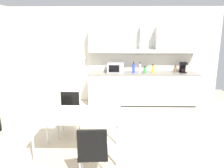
{
  "coord_description": "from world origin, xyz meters",
  "views": [
    {
      "loc": [
        0.32,
        -3.78,
        2.08
      ],
      "look_at": [
        0.22,
        0.7,
        1.0
      ],
      "focal_mm": 35.0,
      "sensor_mm": 36.0,
      "label": 1
    }
  ],
  "objects_px": {
    "dining_table": "(78,116)",
    "bottle_brown": "(175,69)",
    "chair_far_left": "(69,109)",
    "chair_near_right": "(93,150)",
    "bottle_green": "(145,70)",
    "coffee_maker": "(183,67)",
    "microwave": "(115,68)",
    "bottle_yellow": "(153,69)",
    "bottle_blue": "(133,68)",
    "bottle_white": "(140,68)",
    "pendant_lamp": "(75,51)"
  },
  "relations": [
    {
      "from": "microwave",
      "to": "bottle_brown",
      "type": "relative_size",
      "value": 2.34
    },
    {
      "from": "microwave",
      "to": "bottle_yellow",
      "type": "bearing_deg",
      "value": -1.21
    },
    {
      "from": "dining_table",
      "to": "bottle_brown",
      "type": "bearing_deg",
      "value": 50.15
    },
    {
      "from": "bottle_blue",
      "to": "bottle_green",
      "type": "relative_size",
      "value": 1.6
    },
    {
      "from": "dining_table",
      "to": "chair_far_left",
      "type": "distance_m",
      "value": 0.87
    },
    {
      "from": "coffee_maker",
      "to": "chair_far_left",
      "type": "bearing_deg",
      "value": -145.25
    },
    {
      "from": "bottle_green",
      "to": "coffee_maker",
      "type": "bearing_deg",
      "value": 2.78
    },
    {
      "from": "bottle_yellow",
      "to": "dining_table",
      "type": "distance_m",
      "value": 3.21
    },
    {
      "from": "bottle_green",
      "to": "bottle_brown",
      "type": "distance_m",
      "value": 0.89
    },
    {
      "from": "chair_far_left",
      "to": "chair_near_right",
      "type": "relative_size",
      "value": 1.0
    },
    {
      "from": "bottle_yellow",
      "to": "bottle_white",
      "type": "relative_size",
      "value": 0.85
    },
    {
      "from": "bottle_green",
      "to": "dining_table",
      "type": "distance_m",
      "value": 3.09
    },
    {
      "from": "bottle_blue",
      "to": "bottle_white",
      "type": "distance_m",
      "value": 0.21
    },
    {
      "from": "dining_table",
      "to": "pendant_lamp",
      "type": "distance_m",
      "value": 1.08
    },
    {
      "from": "microwave",
      "to": "bottle_blue",
      "type": "bearing_deg",
      "value": -5.69
    },
    {
      "from": "chair_near_right",
      "to": "bottle_green",
      "type": "bearing_deg",
      "value": 72.33
    },
    {
      "from": "chair_near_right",
      "to": "bottle_brown",
      "type": "bearing_deg",
      "value": 60.79
    },
    {
      "from": "pendant_lamp",
      "to": "bottle_yellow",
      "type": "bearing_deg",
      "value": 58.38
    },
    {
      "from": "microwave",
      "to": "chair_far_left",
      "type": "distance_m",
      "value": 2.23
    },
    {
      "from": "microwave",
      "to": "coffee_maker",
      "type": "height_order",
      "value": "coffee_maker"
    },
    {
      "from": "microwave",
      "to": "bottle_yellow",
      "type": "height_order",
      "value": "microwave"
    },
    {
      "from": "bottle_yellow",
      "to": "dining_table",
      "type": "relative_size",
      "value": 0.18
    },
    {
      "from": "dining_table",
      "to": "bottle_blue",
      "type": "bearing_deg",
      "value": 67.31
    },
    {
      "from": "bottle_white",
      "to": "chair_near_right",
      "type": "distance_m",
      "value": 3.74
    },
    {
      "from": "coffee_maker",
      "to": "bottle_blue",
      "type": "height_order",
      "value": "bottle_blue"
    },
    {
      "from": "microwave",
      "to": "bottle_yellow",
      "type": "relative_size",
      "value": 1.87
    },
    {
      "from": "bottle_green",
      "to": "chair_near_right",
      "type": "relative_size",
      "value": 0.23
    },
    {
      "from": "bottle_yellow",
      "to": "dining_table",
      "type": "bearing_deg",
      "value": -121.62
    },
    {
      "from": "microwave",
      "to": "chair_near_right",
      "type": "height_order",
      "value": "microwave"
    },
    {
      "from": "bottle_blue",
      "to": "bottle_brown",
      "type": "distance_m",
      "value": 1.21
    },
    {
      "from": "chair_far_left",
      "to": "pendant_lamp",
      "type": "distance_m",
      "value": 1.52
    },
    {
      "from": "bottle_yellow",
      "to": "bottle_brown",
      "type": "distance_m",
      "value": 0.66
    },
    {
      "from": "bottle_yellow",
      "to": "bottle_green",
      "type": "distance_m",
      "value": 0.23
    },
    {
      "from": "bottle_white",
      "to": "dining_table",
      "type": "bearing_deg",
      "value": -115.27
    },
    {
      "from": "bottle_blue",
      "to": "bottle_white",
      "type": "height_order",
      "value": "bottle_blue"
    },
    {
      "from": "dining_table",
      "to": "chair_far_left",
      "type": "height_order",
      "value": "chair_far_left"
    },
    {
      "from": "bottle_blue",
      "to": "chair_far_left",
      "type": "relative_size",
      "value": 0.37
    },
    {
      "from": "coffee_maker",
      "to": "pendant_lamp",
      "type": "xyz_separation_m",
      "value": [
        -2.53,
        -2.77,
        0.7
      ]
    },
    {
      "from": "microwave",
      "to": "coffee_maker",
      "type": "distance_m",
      "value": 1.92
    },
    {
      "from": "dining_table",
      "to": "chair_near_right",
      "type": "xyz_separation_m",
      "value": [
        0.33,
        -0.79,
        -0.17
      ]
    },
    {
      "from": "microwave",
      "to": "chair_near_right",
      "type": "distance_m",
      "value": 3.58
    },
    {
      "from": "bottle_green",
      "to": "bottle_white",
      "type": "distance_m",
      "value": 0.15
    },
    {
      "from": "bottle_blue",
      "to": "dining_table",
      "type": "height_order",
      "value": "bottle_blue"
    },
    {
      "from": "pendant_lamp",
      "to": "bottle_white",
      "type": "bearing_deg",
      "value": 64.73
    },
    {
      "from": "microwave",
      "to": "dining_table",
      "type": "bearing_deg",
      "value": -102.64
    },
    {
      "from": "coffee_maker",
      "to": "dining_table",
      "type": "xyz_separation_m",
      "value": [
        -2.53,
        -2.77,
        -0.38
      ]
    },
    {
      "from": "bottle_yellow",
      "to": "chair_far_left",
      "type": "distance_m",
      "value": 2.82
    },
    {
      "from": "bottle_blue",
      "to": "bottle_green",
      "type": "height_order",
      "value": "bottle_blue"
    },
    {
      "from": "chair_near_right",
      "to": "dining_table",
      "type": "bearing_deg",
      "value": 112.63
    },
    {
      "from": "coffee_maker",
      "to": "bottle_brown",
      "type": "distance_m",
      "value": 0.21
    }
  ]
}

